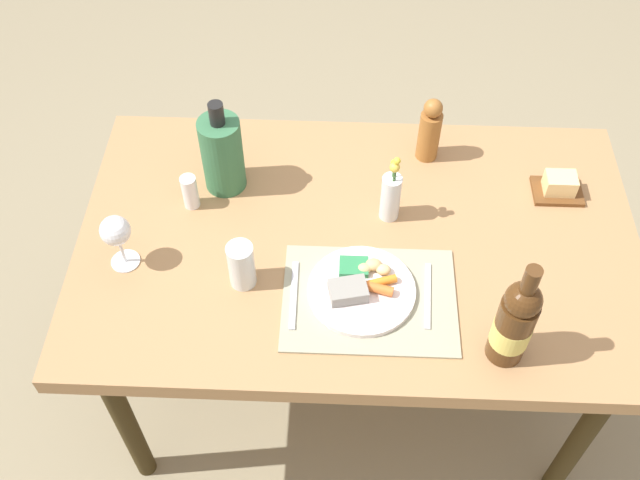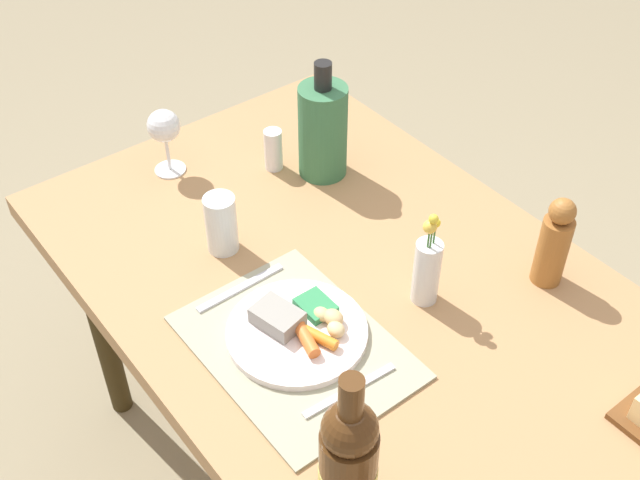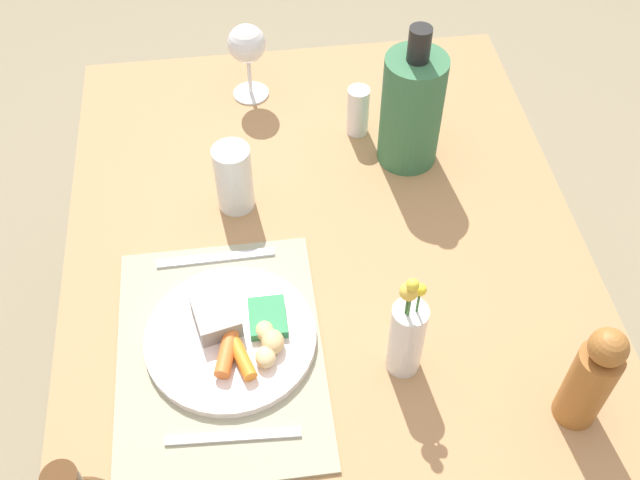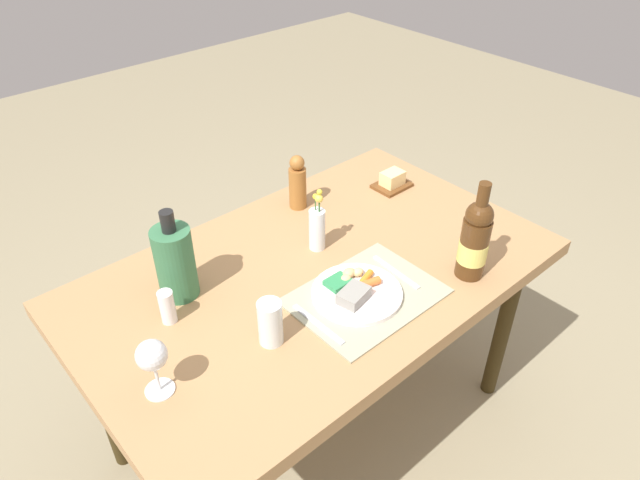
# 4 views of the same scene
# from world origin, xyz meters

# --- Properties ---
(dining_table) EXTENTS (1.42, 0.87, 0.73)m
(dining_table) POSITION_xyz_m (0.00, 0.00, 0.66)
(dining_table) COLOR #AA7E51
(dining_table) RESTS_ON ground_plane
(placemat) EXTENTS (0.41, 0.30, 0.01)m
(placemat) POSITION_xyz_m (0.03, -0.19, 0.73)
(placemat) COLOR #A1A084
(placemat) RESTS_ON dining_table
(dinner_plate) EXTENTS (0.26, 0.26, 0.05)m
(dinner_plate) POSITION_xyz_m (0.01, -0.16, 0.75)
(dinner_plate) COLOR white
(dinner_plate) RESTS_ON placemat
(fork) EXTENTS (0.02, 0.19, 0.00)m
(fork) POSITION_xyz_m (-0.15, -0.18, 0.74)
(fork) COLOR silver
(fork) RESTS_ON placemat
(knife) EXTENTS (0.02, 0.19, 0.00)m
(knife) POSITION_xyz_m (0.17, -0.17, 0.74)
(knife) COLOR silver
(knife) RESTS_ON placemat
(pepper_mill) EXTENTS (0.06, 0.06, 0.20)m
(pepper_mill) POSITION_xyz_m (0.19, 0.31, 0.82)
(pepper_mill) COLOR #9F642C
(pepper_mill) RESTS_ON dining_table
(wine_bottle) EXTENTS (0.08, 0.08, 0.31)m
(wine_bottle) POSITION_xyz_m (0.33, -0.31, 0.85)
(wine_bottle) COLOR #4A2C13
(wine_bottle) RESTS_ON dining_table
(water_tumbler) EXTENTS (0.06, 0.06, 0.13)m
(water_tumbler) POSITION_xyz_m (-0.28, -0.14, 0.79)
(water_tumbler) COLOR silver
(water_tumbler) RESTS_ON dining_table
(flower_vase) EXTENTS (0.05, 0.05, 0.21)m
(flower_vase) POSITION_xyz_m (0.08, 0.08, 0.81)
(flower_vase) COLOR silver
(flower_vase) RESTS_ON dining_table
(wine_glass) EXTENTS (0.07, 0.07, 0.16)m
(wine_glass) POSITION_xyz_m (-0.57, -0.10, 0.84)
(wine_glass) COLOR white
(wine_glass) RESTS_ON dining_table
(cooler_bottle) EXTENTS (0.11, 0.11, 0.28)m
(cooler_bottle) POSITION_xyz_m (-0.36, 0.18, 0.84)
(cooler_bottle) COLOR #366F47
(cooler_bottle) RESTS_ON dining_table
(salt_shaker) EXTENTS (0.04, 0.04, 0.10)m
(salt_shaker) POSITION_xyz_m (-0.44, 0.10, 0.78)
(salt_shaker) COLOR white
(salt_shaker) RESTS_ON dining_table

